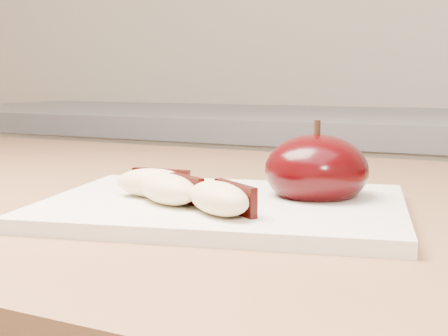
% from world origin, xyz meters
% --- Properties ---
extents(cutting_board, '(0.32, 0.26, 0.01)m').
position_xyz_m(cutting_board, '(-0.06, 0.41, 0.91)').
color(cutting_board, silver).
rests_on(cutting_board, island_counter).
extents(apple_half, '(0.10, 0.10, 0.07)m').
position_xyz_m(apple_half, '(-0.00, 0.46, 0.93)').
color(apple_half, black).
rests_on(apple_half, cutting_board).
extents(apple_wedge_a, '(0.07, 0.04, 0.02)m').
position_xyz_m(apple_wedge_a, '(-0.12, 0.39, 0.92)').
color(apple_wedge_a, beige).
rests_on(apple_wedge_a, cutting_board).
extents(apple_wedge_b, '(0.07, 0.06, 0.02)m').
position_xyz_m(apple_wedge_b, '(-0.09, 0.38, 0.92)').
color(apple_wedge_b, beige).
rests_on(apple_wedge_b, cutting_board).
extents(apple_wedge_c, '(0.07, 0.06, 0.02)m').
position_xyz_m(apple_wedge_c, '(-0.04, 0.36, 0.92)').
color(apple_wedge_c, beige).
rests_on(apple_wedge_c, cutting_board).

